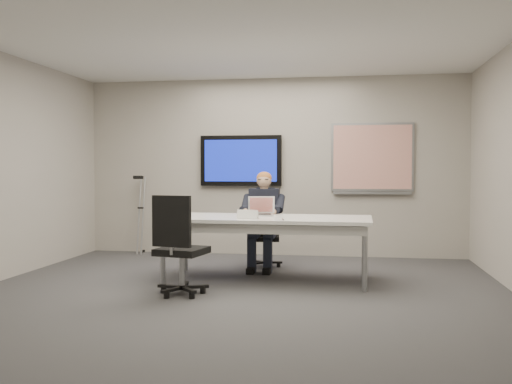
# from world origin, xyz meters

# --- Properties ---
(floor) EXTENTS (6.00, 6.00, 0.02)m
(floor) POSITION_xyz_m (0.00, 0.00, 0.00)
(floor) COLOR #333235
(floor) RESTS_ON ground
(ceiling) EXTENTS (6.00, 6.00, 0.02)m
(ceiling) POSITION_xyz_m (0.00, 0.00, 2.80)
(ceiling) COLOR white
(ceiling) RESTS_ON wall_back
(wall_back) EXTENTS (6.00, 0.02, 2.80)m
(wall_back) POSITION_xyz_m (0.00, 3.00, 1.40)
(wall_back) COLOR #A9A398
(wall_back) RESTS_ON ground
(wall_front) EXTENTS (6.00, 0.02, 2.80)m
(wall_front) POSITION_xyz_m (0.00, -3.00, 1.40)
(wall_front) COLOR #A9A398
(wall_front) RESTS_ON ground
(conference_table) EXTENTS (2.55, 1.11, 0.78)m
(conference_table) POSITION_xyz_m (0.21, 0.92, 0.69)
(conference_table) COLOR white
(conference_table) RESTS_ON ground
(tv_display) EXTENTS (1.30, 0.09, 0.80)m
(tv_display) POSITION_xyz_m (-0.50, 2.95, 1.50)
(tv_display) COLOR black
(tv_display) RESTS_ON wall_back
(whiteboard) EXTENTS (1.25, 0.08, 1.10)m
(whiteboard) POSITION_xyz_m (1.55, 2.97, 1.53)
(whiteboard) COLOR gray
(whiteboard) RESTS_ON wall_back
(office_chair_far) EXTENTS (0.49, 0.49, 0.93)m
(office_chair_far) POSITION_xyz_m (0.04, 1.88, 0.29)
(office_chair_far) COLOR black
(office_chair_far) RESTS_ON ground
(office_chair_near) EXTENTS (0.61, 0.61, 1.09)m
(office_chair_near) POSITION_xyz_m (-0.60, -0.08, 0.34)
(office_chair_near) COLOR black
(office_chair_near) RESTS_ON ground
(seated_person) EXTENTS (0.42, 0.72, 1.33)m
(seated_person) POSITION_xyz_m (0.04, 1.65, 0.54)
(seated_person) COLOR #1E2332
(seated_person) RESTS_ON office_chair_far
(crutch) EXTENTS (0.31, 0.54, 1.32)m
(crutch) POSITION_xyz_m (-2.12, 2.81, 0.65)
(crutch) COLOR #A4A7AC
(crutch) RESTS_ON ground
(laptop) EXTENTS (0.37, 0.37, 0.24)m
(laptop) POSITION_xyz_m (0.09, 1.15, 0.84)
(laptop) COLOR #BDBDBF
(laptop) RESTS_ON conference_table
(name_tent) EXTENTS (0.27, 0.13, 0.11)m
(name_tent) POSITION_xyz_m (0.02, 0.64, 0.83)
(name_tent) COLOR white
(name_tent) RESTS_ON conference_table
(pen) EXTENTS (0.03, 0.14, 0.01)m
(pen) POSITION_xyz_m (0.45, 0.54, 0.79)
(pen) COLOR black
(pen) RESTS_ON conference_table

